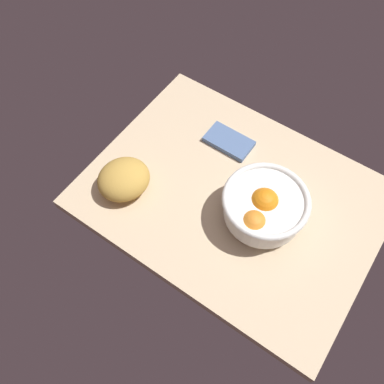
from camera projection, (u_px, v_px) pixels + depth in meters
ground_plane at (232, 198)px, 107.12cm from camera, size 73.23×55.45×3.00cm
fruit_bowl at (264, 207)px, 97.13cm from camera, size 20.68×20.68×10.71cm
bread_loaf at (124, 179)px, 103.57cm from camera, size 16.44×17.10×7.94cm
napkin_folded at (229, 141)px, 113.63cm from camera, size 12.99×7.46×1.53cm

